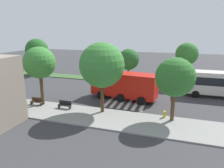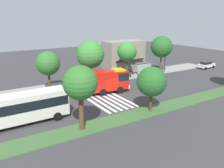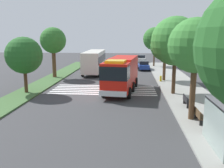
# 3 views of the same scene
# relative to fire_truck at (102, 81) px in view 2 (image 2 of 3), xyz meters

# --- Properties ---
(ground_plane) EXTENTS (120.00, 120.00, 0.00)m
(ground_plane) POSITION_rel_fire_truck_xyz_m (1.41, -1.98, -2.08)
(ground_plane) COLOR #38383A
(sidewalk) EXTENTS (60.00, 4.92, 0.14)m
(sidewalk) POSITION_rel_fire_truck_xyz_m (1.41, 6.91, -2.01)
(sidewalk) COLOR gray
(sidewalk) RESTS_ON ground_plane
(median_strip) EXTENTS (60.00, 3.00, 0.14)m
(median_strip) POSITION_rel_fire_truck_xyz_m (1.41, -9.90, -2.01)
(median_strip) COLOR #3D6033
(median_strip) RESTS_ON ground_plane
(crosswalk) EXTENTS (4.95, 11.57, 0.01)m
(crosswalk) POSITION_rel_fire_truck_xyz_m (-0.99, -1.98, -2.07)
(crosswalk) COLOR silver
(crosswalk) RESTS_ON ground_plane
(fire_truck) EXTENTS (9.30, 3.74, 3.73)m
(fire_truck) POSITION_rel_fire_truck_xyz_m (0.00, 0.00, 0.00)
(fire_truck) COLOR red
(fire_truck) RESTS_ON ground_plane
(parked_car_east) EXTENTS (4.50, 2.02, 1.60)m
(parked_car_east) POSITION_rel_fire_truck_xyz_m (30.40, 3.25, -1.25)
(parked_car_east) COLOR silver
(parked_car_east) RESTS_ON ground_plane
(transit_bus) EXTENTS (10.43, 2.94, 3.54)m
(transit_bus) POSITION_rel_fire_truck_xyz_m (-13.26, -4.87, 0.02)
(transit_bus) COLOR silver
(transit_bus) RESTS_ON ground_plane
(bus_stop_shelter) EXTENTS (3.50, 1.40, 2.46)m
(bus_stop_shelter) POSITION_rel_fire_truck_xyz_m (13.27, 5.84, -0.19)
(bus_stop_shelter) COLOR #4C4C51
(bus_stop_shelter) RESTS_ON sidewalk
(bench_near_shelter) EXTENTS (1.60, 0.50, 0.90)m
(bench_near_shelter) POSITION_rel_fire_truck_xyz_m (9.27, 5.85, -1.49)
(bench_near_shelter) COLOR #4C3823
(bench_near_shelter) RESTS_ON sidewalk
(bench_west_of_shelter) EXTENTS (1.60, 0.50, 0.90)m
(bench_west_of_shelter) POSITION_rel_fire_truck_xyz_m (5.36, 5.85, -1.49)
(bench_west_of_shelter) COLOR black
(bench_west_of_shelter) RESTS_ON sidewalk
(street_lamp) EXTENTS (0.36, 0.36, 5.81)m
(street_lamp) POSITION_rel_fire_truck_xyz_m (18.53, 5.05, 1.51)
(street_lamp) COLOR #2D2D30
(street_lamp) RESTS_ON sidewalk
(storefront_building) EXTENTS (8.93, 5.26, 6.72)m
(storefront_building) POSITION_rel_fire_truck_xyz_m (12.16, 11.59, 1.28)
(storefront_building) COLOR gray
(storefront_building) RESTS_ON ground_plane
(sidewalk_tree_west) EXTENTS (3.87, 3.87, 6.47)m
(sidewalk_tree_west) POSITION_rel_fire_truck_xyz_m (-6.82, 5.45, 2.57)
(sidewalk_tree_west) COLOR #513823
(sidewalk_tree_west) RESTS_ON sidewalk
(sidewalk_tree_center) EXTENTS (4.89, 4.89, 7.78)m
(sidewalk_tree_center) POSITION_rel_fire_truck_xyz_m (0.77, 5.45, 3.38)
(sidewalk_tree_center) COLOR #47301E
(sidewalk_tree_center) RESTS_ON sidewalk
(sidewalk_tree_east) EXTENTS (3.78, 3.78, 7.12)m
(sidewalk_tree_east) POSITION_rel_fire_truck_xyz_m (8.67, 5.45, 3.25)
(sidewalk_tree_east) COLOR #513823
(sidewalk_tree_east) RESTS_ON sidewalk
(sidewalk_tree_far_east) EXTENTS (4.56, 4.56, 7.84)m
(sidewalk_tree_far_east) POSITION_rel_fire_truck_xyz_m (17.68, 5.45, 3.60)
(sidewalk_tree_far_east) COLOR #513823
(sidewalk_tree_far_east) RESTS_ON sidewalk
(median_tree_far_west) EXTENTS (3.62, 3.62, 7.02)m
(median_tree_far_west) POSITION_rel_fire_truck_xyz_m (-8.23, -9.90, 3.19)
(median_tree_far_west) COLOR #513823
(median_tree_far_west) RESTS_ON median_strip
(median_tree_west) EXTENTS (3.78, 3.78, 5.78)m
(median_tree_west) POSITION_rel_fire_truck_xyz_m (1.47, -9.90, 1.93)
(median_tree_west) COLOR #47301E
(median_tree_west) RESTS_ON median_strip
(fire_hydrant) EXTENTS (0.28, 0.28, 0.70)m
(fire_hydrant) POSITION_rel_fire_truck_xyz_m (-6.04, 4.95, -1.59)
(fire_hydrant) COLOR gold
(fire_hydrant) RESTS_ON sidewalk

